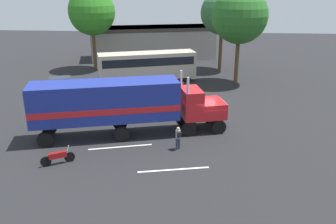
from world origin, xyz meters
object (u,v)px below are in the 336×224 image
parked_bus (147,64)px  parked_car (59,85)px  semi_truck (121,103)px  person_bystander (178,137)px  tree_center (240,16)px  tree_left (222,13)px  tree_right (92,12)px  motorcycle (58,157)px

parked_bus → parked_car: size_ratio=2.37×
semi_truck → parked_car: (-8.92, 10.46, -1.72)m
semi_truck → person_bystander: bearing=-25.6°
semi_truck → parked_car: bearing=130.5°
semi_truck → parked_bus: size_ratio=1.27×
person_bystander → tree_center: 19.70m
parked_car → tree_left: bearing=34.0°
semi_truck → parked_car: size_ratio=3.01×
parked_bus → tree_right: (-7.76, 5.65, 5.35)m
parked_bus → semi_truck: bearing=-88.9°
parked_car → parked_bus: bearing=29.8°
semi_truck → motorcycle: (-3.09, -4.80, -2.04)m
parked_car → tree_left: size_ratio=0.47×
tree_left → semi_truck: bearing=-110.7°
semi_truck → tree_right: tree_right is taller
tree_left → tree_right: tree_right is taller
motorcycle → tree_center: (12.91, 20.48, 7.00)m
semi_truck → tree_center: (9.82, 15.68, 4.95)m
tree_left → tree_center: size_ratio=0.95×
semi_truck → parked_car: semi_truck is taller
tree_left → person_bystander: bearing=-99.5°
tree_center → tree_right: tree_center is taller
semi_truck → parked_car: 13.85m
motorcycle → person_bystander: bearing=20.5°
person_bystander → motorcycle: size_ratio=0.87×
parked_bus → parked_car: parked_bus is taller
tree_left → tree_right: 16.42m
semi_truck → parked_bus: semi_truck is taller
semi_truck → tree_center: bearing=57.9°
semi_truck → parked_bus: 15.42m
tree_left → tree_center: tree_center is taller
person_bystander → tree_left: tree_left is taller
parked_car → tree_center: size_ratio=0.45×
parked_bus → tree_right: 10.99m
motorcycle → tree_left: size_ratio=0.19×
parked_bus → tree_center: 11.47m
parked_bus → motorcycle: parked_bus is taller
parked_car → tree_left: (17.26, 11.64, 6.49)m
person_bystander → parked_bus: 18.08m
parked_car → person_bystander: bearing=-43.5°
parked_car → motorcycle: bearing=-69.1°
parked_bus → tree_left: size_ratio=1.12×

